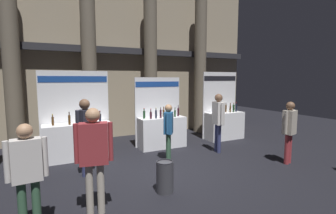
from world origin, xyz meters
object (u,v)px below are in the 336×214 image
object	(u,v)px
exhibitor_booth_2	(161,129)
visitor_4	(218,117)
trash_bin	(165,177)
visitor_2	(168,128)
exhibitor_booth_1	(78,137)
exhibitor_booth_3	(224,122)
visitor_0	(85,130)
visitor_3	(27,169)
visitor_6	(94,150)
visitor_1	(289,127)

from	to	relation	value
exhibitor_booth_2	visitor_4	distance (m)	1.95
trash_bin	visitor_2	distance (m)	2.13
exhibitor_booth_1	visitor_2	bearing A→B (deg)	-29.91
exhibitor_booth_3	visitor_0	world-z (taller)	exhibitor_booth_3
visitor_3	visitor_4	world-z (taller)	visitor_4
trash_bin	visitor_6	size ratio (longest dim) A/B	0.36
trash_bin	visitor_3	size ratio (longest dim) A/B	0.39
visitor_1	visitor_6	xyz separation A→B (m)	(-5.21, -0.26, 0.11)
visitor_6	visitor_1	bearing A→B (deg)	14.39
exhibitor_booth_1	visitor_2	xyz separation A→B (m)	(2.29, -1.31, 0.30)
exhibitor_booth_2	visitor_1	size ratio (longest dim) A/B	1.38
visitor_1	exhibitor_booth_1	bearing A→B (deg)	134.67
visitor_3	trash_bin	bearing A→B (deg)	2.67
exhibitor_booth_1	visitor_4	world-z (taller)	exhibitor_booth_1
exhibitor_booth_2	visitor_0	size ratio (longest dim) A/B	1.28
exhibitor_booth_1	visitor_2	world-z (taller)	exhibitor_booth_1
exhibitor_booth_3	visitor_0	size ratio (longest dim) A/B	1.39
trash_bin	visitor_4	xyz separation A→B (m)	(2.73, 1.79, 0.80)
exhibitor_booth_1	exhibitor_booth_2	bearing A→B (deg)	0.31
visitor_0	visitor_1	size ratio (longest dim) A/B	1.08
exhibitor_booth_2	visitor_3	world-z (taller)	exhibitor_booth_2
exhibitor_booth_1	visitor_3	xyz separation A→B (m)	(-1.11, -3.40, 0.36)
exhibitor_booth_1	exhibitor_booth_3	xyz separation A→B (m)	(5.35, 0.02, 0.00)
trash_bin	visitor_0	distance (m)	2.23
visitor_1	exhibitor_booth_2	bearing A→B (deg)	113.56
visitor_0	visitor_1	xyz separation A→B (m)	(5.07, -1.59, -0.10)
visitor_0	visitor_4	bearing A→B (deg)	143.10
exhibitor_booth_1	visitor_0	bearing A→B (deg)	-89.43
exhibitor_booth_3	visitor_4	xyz separation A→B (m)	(-1.32, -1.33, 0.48)
trash_bin	visitor_6	bearing A→B (deg)	-171.77
exhibitor_booth_2	visitor_0	xyz separation A→B (m)	(-2.68, -1.47, 0.50)
visitor_0	visitor_1	distance (m)	5.31
visitor_2	visitor_3	distance (m)	3.99
visitor_2	visitor_0	bearing A→B (deg)	-51.88
visitor_0	visitor_2	world-z (taller)	visitor_0
visitor_0	visitor_4	xyz separation A→B (m)	(4.02, 0.14, 0.01)
exhibitor_booth_2	visitor_4	xyz separation A→B (m)	(1.34, -1.33, 0.51)
visitor_6	visitor_0	bearing A→B (deg)	97.12
exhibitor_booth_1	exhibitor_booth_2	size ratio (longest dim) A/B	1.08
exhibitor_booth_1	visitor_6	bearing A→B (deg)	-92.23
visitor_4	exhibitor_booth_1	bearing A→B (deg)	83.63
visitor_3	visitor_6	size ratio (longest dim) A/B	0.91
exhibitor_booth_1	visitor_0	distance (m)	1.53
visitor_1	visitor_4	xyz separation A→B (m)	(-1.05, 1.73, 0.11)
exhibitor_booth_3	visitor_3	xyz separation A→B (m)	(-6.47, -3.41, 0.36)
exhibitor_booth_3	visitor_6	bearing A→B (deg)	-148.77
exhibitor_booth_2	visitor_3	size ratio (longest dim) A/B	1.41
visitor_1	visitor_2	xyz separation A→B (m)	(-2.79, 1.73, -0.08)
exhibitor_booth_2	visitor_1	world-z (taller)	exhibitor_booth_2
trash_bin	visitor_1	size ratio (longest dim) A/B	0.38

